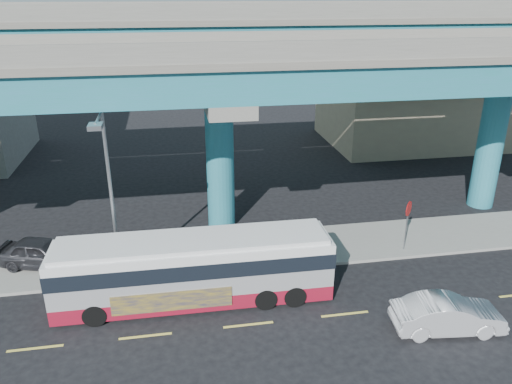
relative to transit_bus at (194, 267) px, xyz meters
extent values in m
plane|color=black|center=(1.93, -1.78, -1.61)|extent=(120.00, 120.00, 0.00)
cube|color=gray|center=(1.93, 3.72, -1.54)|extent=(70.00, 4.00, 0.15)
cube|color=#D8C64C|center=(-6.07, -2.08, -1.61)|extent=(2.00, 0.12, 0.01)
cube|color=#D8C64C|center=(-2.07, -2.08, -1.61)|extent=(2.00, 0.12, 0.01)
cube|color=#D8C64C|center=(1.93, -2.08, -1.61)|extent=(2.00, 0.12, 0.01)
cube|color=#D8C64C|center=(5.93, -2.08, -1.61)|extent=(2.00, 0.12, 0.01)
cube|color=#D8C64C|center=(9.93, -2.08, -1.61)|extent=(2.00, 0.12, 0.01)
cylinder|color=#1F7878|center=(1.93, 7.22, 2.09)|extent=(1.50, 1.50, 7.40)
cube|color=gray|center=(1.93, 7.22, 6.09)|extent=(2.00, 12.00, 0.60)
cube|color=gray|center=(1.93, 10.72, 6.99)|extent=(1.80, 5.00, 1.20)
cylinder|color=#1F7878|center=(17.93, 7.22, 2.09)|extent=(1.50, 1.50, 7.40)
cube|color=gray|center=(17.93, 7.22, 6.09)|extent=(2.00, 12.00, 0.60)
cube|color=gray|center=(17.93, 10.72, 6.99)|extent=(1.80, 5.00, 1.20)
cube|color=#1F7878|center=(1.93, 3.72, 7.09)|extent=(52.00, 5.00, 1.40)
cube|color=gray|center=(1.93, 3.72, 7.94)|extent=(52.00, 5.40, 0.30)
cube|color=gray|center=(1.93, 1.22, 8.49)|extent=(52.00, 0.25, 0.80)
cube|color=gray|center=(1.93, 6.22, 8.49)|extent=(52.00, 0.25, 0.80)
cube|color=#1F7878|center=(1.93, 10.72, 8.29)|extent=(52.00, 5.00, 1.40)
cube|color=gray|center=(1.93, 10.72, 9.14)|extent=(52.00, 5.40, 0.30)
cube|color=gray|center=(1.93, 8.22, 9.69)|extent=(52.00, 0.25, 0.80)
cube|color=gray|center=(1.93, 13.22, 9.69)|extent=(52.00, 0.25, 0.80)
cube|color=tan|center=(19.93, 21.22, 1.89)|extent=(14.00, 10.00, 7.00)
cube|color=black|center=(19.93, 16.12, 3.99)|extent=(12.00, 0.25, 1.20)
cube|color=maroon|center=(-0.01, 0.00, -1.09)|extent=(11.42, 2.57, 0.66)
cube|color=#ACACB0|center=(-0.01, 0.00, -0.05)|extent=(11.42, 2.57, 1.42)
cube|color=black|center=(-0.01, 0.00, 0.43)|extent=(11.48, 2.62, 0.66)
cube|color=silver|center=(-0.01, 0.00, 0.95)|extent=(11.42, 2.57, 0.38)
cube|color=silver|center=(-0.01, 0.00, 1.24)|extent=(11.02, 2.32, 0.19)
cube|color=black|center=(5.70, -0.07, 0.29)|extent=(0.09, 2.17, 1.14)
cube|color=black|center=(-5.73, 0.08, 0.29)|extent=(0.09, 2.17, 1.14)
cube|color=#11164B|center=(-0.98, -1.22, -0.74)|extent=(4.75, 0.11, 0.85)
cylinder|color=black|center=(-4.01, -1.03, -1.14)|extent=(0.95, 0.30, 0.95)
cylinder|color=black|center=(-3.98, 1.15, -1.14)|extent=(0.95, 0.30, 0.95)
cylinder|color=black|center=(2.82, -1.13, -1.14)|extent=(0.95, 0.30, 0.95)
cylinder|color=black|center=(2.85, 1.06, -1.14)|extent=(0.95, 0.30, 0.95)
cylinder|color=black|center=(4.05, -1.14, -1.14)|extent=(0.95, 0.30, 0.95)
cylinder|color=black|center=(4.08, 1.04, -1.14)|extent=(0.95, 0.30, 0.95)
imported|color=#B9B9BF|center=(9.45, -3.73, -0.91)|extent=(2.43, 4.58, 1.40)
imported|color=#28292D|center=(-6.93, 3.87, -0.76)|extent=(3.97, 5.05, 1.40)
cylinder|color=gray|center=(-3.27, 2.22, 2.47)|extent=(0.16, 0.16, 7.85)
cylinder|color=gray|center=(-3.27, 1.15, 6.18)|extent=(0.12, 2.12, 0.12)
cube|color=gray|center=(-3.27, 0.09, 6.13)|extent=(0.50, 0.70, 0.18)
cylinder|color=gray|center=(10.62, 2.42, -0.31)|extent=(0.06, 0.06, 2.31)
cylinder|color=#B20A0A|center=(10.62, 2.39, 0.79)|extent=(0.58, 0.59, 0.80)
camera|label=1|loc=(-0.63, -18.21, 10.68)|focal=35.00mm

